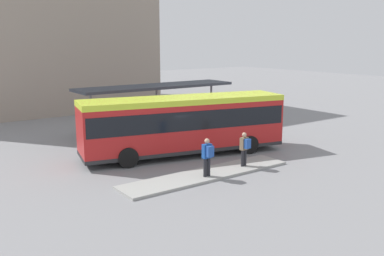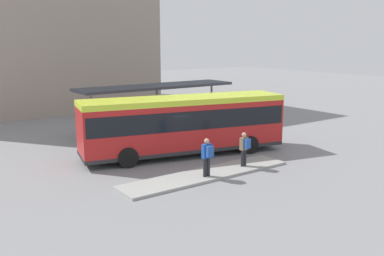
% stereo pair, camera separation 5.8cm
% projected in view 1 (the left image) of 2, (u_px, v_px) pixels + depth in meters
% --- Properties ---
extents(ground_plane, '(120.00, 120.00, 0.00)m').
position_uv_depth(ground_plane, '(184.00, 155.00, 24.00)').
color(ground_plane, gray).
extents(curb_island, '(8.94, 1.80, 0.12)m').
position_uv_depth(curb_island, '(207.00, 174.00, 20.29)').
color(curb_island, '#9E9E99').
rests_on(curb_island, ground_plane).
extents(city_bus, '(11.62, 5.06, 3.26)m').
position_uv_depth(city_bus, '(184.00, 122.00, 23.62)').
color(city_bus, red).
rests_on(city_bus, ground_plane).
extents(pedestrian_waiting, '(0.44, 0.47, 1.72)m').
position_uv_depth(pedestrian_waiting, '(245.00, 147.00, 21.22)').
color(pedestrian_waiting, '#232328').
rests_on(pedestrian_waiting, curb_island).
extents(pedestrian_companion, '(0.44, 0.46, 1.80)m').
position_uv_depth(pedestrian_companion, '(208.00, 155.00, 19.55)').
color(pedestrian_companion, '#232328').
rests_on(pedestrian_companion, curb_island).
extents(bicycle_white, '(0.48, 1.55, 0.67)m').
position_uv_depth(bicycle_white, '(260.00, 122.00, 31.68)').
color(bicycle_white, black).
rests_on(bicycle_white, ground_plane).
extents(bicycle_orange, '(0.49, 1.78, 0.77)m').
position_uv_depth(bicycle_orange, '(249.00, 121.00, 32.16)').
color(bicycle_orange, black).
rests_on(bicycle_orange, ground_plane).
extents(bicycle_blue, '(0.48, 1.74, 0.76)m').
position_uv_depth(bicycle_blue, '(243.00, 119.00, 32.97)').
color(bicycle_blue, black).
rests_on(bicycle_blue, ground_plane).
extents(station_shelter, '(11.40, 2.71, 3.28)m').
position_uv_depth(station_shelter, '(156.00, 87.00, 29.54)').
color(station_shelter, '#383D47').
rests_on(station_shelter, ground_plane).
extents(station_building, '(20.82, 15.87, 18.12)m').
position_uv_depth(station_building, '(21.00, 11.00, 40.24)').
color(station_building, gray).
rests_on(station_building, ground_plane).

